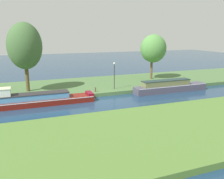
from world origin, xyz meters
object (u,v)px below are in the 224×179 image
object	(u,v)px
willow_tree_left	(25,46)
mooring_post_near	(95,90)
willow_tree_centre	(153,49)
maroon_barge	(37,100)
lamp_post	(114,73)
slate_narrowboat	(169,87)

from	to	relation	value
willow_tree_left	mooring_post_near	distance (m)	9.01
willow_tree_centre	willow_tree_left	bearing A→B (deg)	-174.77
maroon_barge	willow_tree_centre	xyz separation A→B (m)	(16.32, 5.96, 4.17)
willow_tree_centre	lamp_post	distance (m)	8.65
slate_narrowboat	willow_tree_centre	bearing A→B (deg)	79.23
willow_tree_left	mooring_post_near	world-z (taller)	willow_tree_left
maroon_barge	lamp_post	distance (m)	9.37
lamp_post	maroon_barge	bearing A→B (deg)	-166.56
willow_tree_left	willow_tree_centre	size ratio (longest dim) A/B	1.21
willow_tree_centre	mooring_post_near	size ratio (longest dim) A/B	11.76
willow_tree_left	mooring_post_near	xyz separation A→B (m)	(7.05, -2.89, -4.81)
slate_narrowboat	willow_tree_left	xyz separation A→B (m)	(-15.83, 4.41, 4.85)
maroon_barge	mooring_post_near	bearing A→B (deg)	13.28
willow_tree_left	lamp_post	size ratio (longest dim) A/B	2.42
slate_narrowboat	willow_tree_left	bearing A→B (deg)	164.45
slate_narrowboat	willow_tree_left	distance (m)	17.14
willow_tree_left	mooring_post_near	size ratio (longest dim) A/B	14.28
maroon_barge	lamp_post	world-z (taller)	lamp_post
maroon_barge	mooring_post_near	xyz separation A→B (m)	(6.41, 1.51, 0.10)
maroon_barge	slate_narrowboat	xyz separation A→B (m)	(15.19, -0.00, 0.07)
willow_tree_centre	maroon_barge	bearing A→B (deg)	-159.94
maroon_barge	slate_narrowboat	distance (m)	15.19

